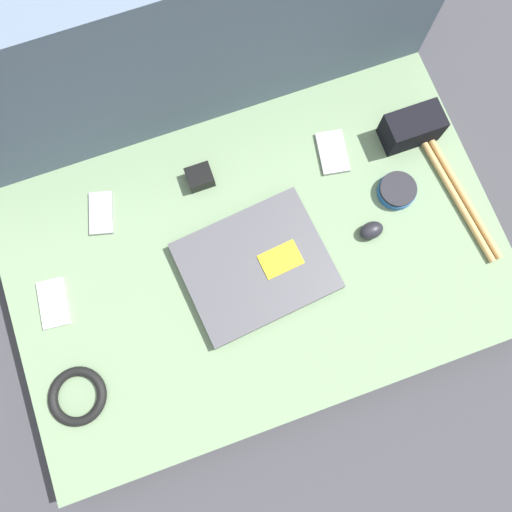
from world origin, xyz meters
TOP-DOWN VIEW (x-y plane):
  - ground_plane at (0.00, 0.00)m, footprint 8.00×8.00m
  - couch_seat at (0.00, 0.00)m, footprint 1.12×0.72m
  - couch_backrest at (0.00, 0.46)m, footprint 1.12×0.20m
  - laptop at (-0.01, -0.02)m, footprint 0.34×0.29m
  - computer_mouse at (0.27, -0.03)m, footprint 0.06×0.04m
  - speaker_puck at (0.36, 0.04)m, footprint 0.09×0.09m
  - phone_silver at (-0.46, 0.05)m, footprint 0.07×0.11m
  - phone_black at (0.26, 0.18)m, footprint 0.08×0.12m
  - phone_small at (-0.30, 0.22)m, footprint 0.08×0.11m
  - camera_pouch at (0.45, 0.16)m, footprint 0.13×0.07m
  - charger_brick at (-0.06, 0.22)m, footprint 0.06×0.05m
  - cable_coil at (-0.46, -0.16)m, footprint 0.13×0.13m
  - drumstick_pair at (0.50, -0.02)m, footprint 0.07×0.35m

SIDE VIEW (x-z plane):
  - ground_plane at x=0.00m, z-range 0.00..0.00m
  - couch_seat at x=0.00m, z-range 0.00..0.10m
  - phone_small at x=-0.30m, z-range 0.10..0.11m
  - phone_black at x=0.26m, z-range 0.10..0.11m
  - phone_silver at x=-0.46m, z-range 0.10..0.11m
  - drumstick_pair at x=0.50m, z-range 0.10..0.12m
  - cable_coil at x=-0.46m, z-range 0.10..0.12m
  - speaker_puck at x=0.36m, z-range 0.10..0.13m
  - laptop at x=-0.01m, z-range 0.10..0.13m
  - computer_mouse at x=0.27m, z-range 0.10..0.13m
  - charger_brick at x=-0.06m, z-range 0.10..0.14m
  - camera_pouch at x=0.45m, z-range 0.10..0.18m
  - couch_backrest at x=0.00m, z-range 0.00..0.53m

